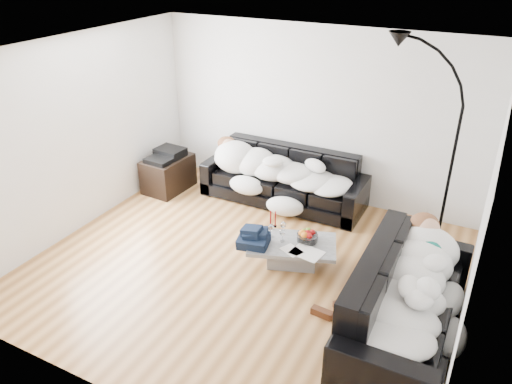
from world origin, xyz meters
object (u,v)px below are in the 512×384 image
at_px(fruit_bowl, 307,235).
at_px(wine_glass_c, 282,236).
at_px(sleeper_right, 411,283).
at_px(sleeper_back, 282,165).
at_px(sofa_back, 283,177).
at_px(coffee_table, 292,253).
at_px(wine_glass_a, 283,228).
at_px(floor_lamp, 451,166).
at_px(sofa_right, 408,300).
at_px(candle_right, 275,220).
at_px(shoes, 331,311).
at_px(stereo, 166,154).
at_px(wine_glass_b, 271,230).
at_px(candle_left, 271,220).
at_px(av_cabinet, 168,174).

distance_m(fruit_bowl, wine_glass_c, 0.31).
bearing_deg(sleeper_right, sleeper_back, 48.23).
xyz_separation_m(sofa_back, coffee_table, (0.79, -1.48, -0.25)).
relative_size(wine_glass_a, floor_lamp, 0.07).
xyz_separation_m(sofa_right, candle_right, (-1.86, 0.88, -0.03)).
bearing_deg(fruit_bowl, sofa_right, -28.95).
xyz_separation_m(coffee_table, fruit_bowl, (0.15, 0.12, 0.23)).
bearing_deg(candle_right, coffee_table, -35.04).
relative_size(sleeper_right, candle_right, 8.65).
bearing_deg(shoes, floor_lamp, 83.91).
bearing_deg(coffee_table, shoes, -41.38).
height_order(coffee_table, wine_glass_a, wine_glass_a).
height_order(coffee_table, stereo, stereo).
bearing_deg(wine_glass_b, shoes, -32.82).
distance_m(sofa_back, candle_left, 1.37).
distance_m(sofa_back, candle_right, 1.32).
distance_m(candle_right, av_cabinet, 2.39).
height_order(sofa_back, stereo, sofa_back).
bearing_deg(fruit_bowl, sleeper_back, 125.78).
distance_m(wine_glass_b, wine_glass_c, 0.18).
relative_size(coffee_table, wine_glass_a, 6.27).
bearing_deg(sleeper_back, wine_glass_a, -64.83).
xyz_separation_m(coffee_table, candle_right, (-0.35, 0.24, 0.27)).
bearing_deg(stereo, fruit_bowl, -14.13).
bearing_deg(wine_glass_c, floor_lamp, 35.91).
height_order(sleeper_back, stereo, sleeper_back).
bearing_deg(wine_glass_c, candle_left, 142.06).
height_order(sleeper_back, fruit_bowl, sleeper_back).
bearing_deg(stereo, sleeper_right, -17.99).
relative_size(candle_right, floor_lamp, 0.09).
height_order(sofa_back, fruit_bowl, sofa_back).
xyz_separation_m(sofa_right, fruit_bowl, (-1.37, 0.76, -0.06)).
xyz_separation_m(shoes, floor_lamp, (0.79, 1.85, 1.14)).
height_order(coffee_table, candle_left, candle_left).
bearing_deg(candle_left, fruit_bowl, -5.46).
relative_size(coffee_table, stereo, 2.41).
relative_size(sofa_right, coffee_table, 2.10).
height_order(sofa_back, sleeper_back, sleeper_back).
bearing_deg(av_cabinet, fruit_bowl, -14.72).
height_order(wine_glass_a, wine_glass_b, wine_glass_b).
bearing_deg(wine_glass_a, shoes, -40.44).
distance_m(candle_right, floor_lamp, 2.25).
relative_size(sofa_back, fruit_bowl, 9.59).
bearing_deg(candle_left, sleeper_back, 108.24).
relative_size(sleeper_back, stereo, 4.77).
relative_size(wine_glass_c, shoes, 0.41).
xyz_separation_m(fruit_bowl, candle_right, (-0.49, 0.12, 0.03)).
bearing_deg(wine_glass_b, sofa_right, -19.61).
bearing_deg(sleeper_right, sofa_right, -180.00).
relative_size(sofa_back, candle_right, 11.21).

